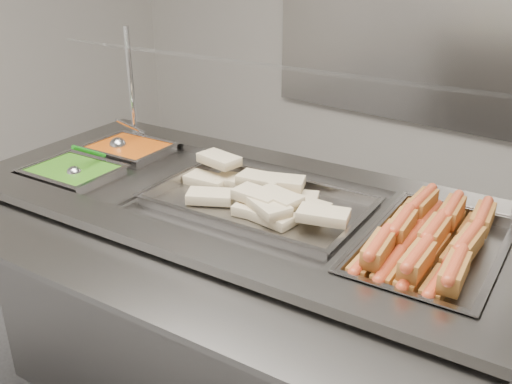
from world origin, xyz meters
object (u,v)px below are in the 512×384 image
Objects in this scene: sneeze_guard at (278,72)px; serving_spoon at (77,169)px; ladle at (119,145)px; steam_counter at (244,309)px; pan_wraps at (259,206)px; pan_hotdogs at (431,258)px.

sneeze_guard is 9.19× the size of serving_spoon.
steam_counter is at bearing -4.26° from ladle.
pan_wraps is (0.06, 0.01, 0.44)m from steam_counter.
pan_wraps is at bearing -173.46° from pan_hotdogs.
ladle is (-0.78, 0.05, 0.04)m from pan_wraps.
ladle is 0.30m from serving_spoon.
sneeze_guard is 2.86× the size of pan_hotdogs.
ladle reaches higher than pan_hotdogs.
sneeze_guard reaches higher than pan_wraps.
ladle is at bearing 176.60° from pan_wraps.
pan_wraps is at bearing -68.11° from sneeze_guard.
pan_hotdogs and pan_wraps have the same top height.
ladle is 1.07× the size of serving_spoon.
serving_spoon is at bearing -166.57° from pan_hotdogs.
pan_hotdogs is at bearing 6.54° from pan_wraps.
pan_hotdogs is 3.22× the size of serving_spoon.
pan_wraps is 0.78m from ladle.
serving_spoon reaches higher than pan_hotdogs.
pan_hotdogs reaches higher than steam_counter.
steam_counter is 0.87m from sneeze_guard.
steam_counter is 0.44m from pan_wraps.
serving_spoon is (-1.26, -0.30, 0.05)m from pan_hotdogs.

